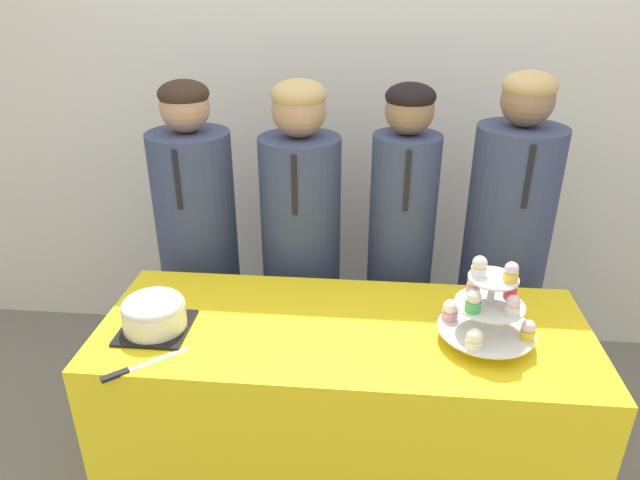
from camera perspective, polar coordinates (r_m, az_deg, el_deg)
wall_back at (r=2.65m, az=4.09°, el=16.63°), size 9.00×0.06×2.70m
table at (r=2.00m, az=2.20°, el=-17.79°), size 1.49×0.58×0.77m
round_cake at (r=1.78m, az=-16.30°, el=-6.94°), size 0.20×0.20×0.12m
cake_knife at (r=1.67m, az=-18.37°, el=-12.22°), size 0.20×0.18×0.01m
cupcake_stand at (r=1.70m, az=16.45°, el=-6.47°), size 0.28×0.28×0.27m
student_0 at (r=2.38m, az=-11.84°, el=-2.54°), size 0.31×0.32×1.40m
student_1 at (r=2.29m, az=-1.87°, el=-2.77°), size 0.31×0.31×1.41m
student_2 at (r=2.27m, az=7.90°, el=-2.95°), size 0.25×0.25×1.41m
student_3 at (r=2.33m, az=17.63°, el=-3.25°), size 0.31×0.32×1.45m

